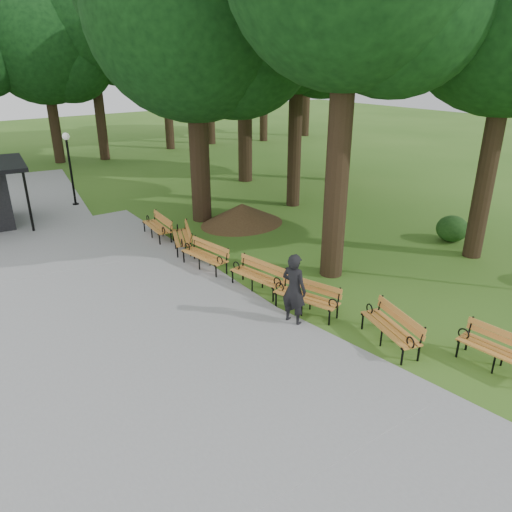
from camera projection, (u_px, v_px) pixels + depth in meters
ground at (277, 304)px, 13.46m from camera, size 100.00×100.00×0.00m
path at (97, 303)px, 13.42m from camera, size 12.00×38.00×0.06m
person at (294, 289)px, 12.15m from camera, size 0.61×0.79×1.92m
lamp_post at (68, 154)px, 21.46m from camera, size 0.32×0.32×3.31m
dirt_mound at (242, 214)px, 19.77m from camera, size 2.97×2.97×0.85m
bench_0 at (500, 352)px, 10.48m from camera, size 0.77×1.94×0.88m
bench_1 at (390, 328)px, 11.41m from camera, size 1.17×2.00×0.88m
bench_2 at (306, 298)px, 12.84m from camera, size 1.16×2.00×0.88m
bench_3 at (257, 276)px, 14.09m from camera, size 0.94×1.98×0.88m
bench_4 at (204, 256)px, 15.53m from camera, size 0.89×1.97×0.88m
bench_5 at (181, 238)px, 17.11m from camera, size 1.34×2.00×0.88m
bench_6 at (157, 227)px, 18.21m from camera, size 0.82×1.95×0.88m
lawn_tree_1 at (298, 27)px, 19.58m from camera, size 5.37×5.37×10.25m
lawn_tree_2 at (193, 11)px, 17.41m from camera, size 7.93×7.93×11.92m
lawn_tree_4 at (244, 0)px, 23.48m from camera, size 7.16×7.16×12.56m
lawn_tree_5 at (350, 36)px, 24.13m from camera, size 4.99×4.99×9.89m
tree_backdrop at (130, 26)px, 31.37m from camera, size 37.29×9.34×16.45m
shrub_1 at (450, 241)px, 18.06m from camera, size 1.14×1.14×0.97m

